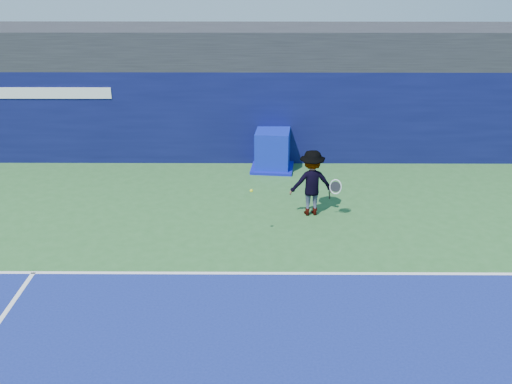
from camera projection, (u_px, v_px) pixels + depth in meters
ground at (264, 366)px, 9.63m from camera, size 80.00×80.00×0.00m
baseline at (263, 273)px, 12.39m from camera, size 24.00×0.10×0.01m
stadium_band at (262, 45)px, 18.82m from camera, size 36.00×3.00×1.20m
back_wall_assembly at (261, 115)px, 18.72m from camera, size 36.00×1.03×3.00m
equipment_cart at (272, 151)px, 18.18m from camera, size 1.45×1.45×1.27m
tennis_player at (312, 183)px, 14.89m from camera, size 1.36×0.79×1.77m
tennis_ball at (251, 191)px, 13.40m from camera, size 0.08×0.08×0.08m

